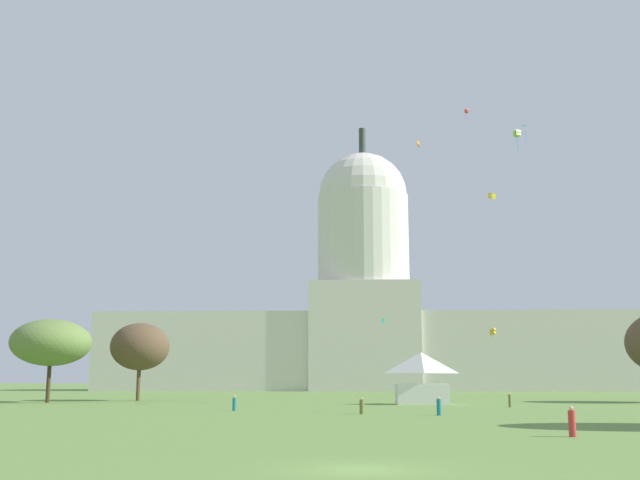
{
  "coord_description": "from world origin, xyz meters",
  "views": [
    {
      "loc": [
        -0.23,
        -28.33,
        3.26
      ],
      "look_at": [
        -5.24,
        85.32,
        23.89
      ],
      "focal_mm": 42.64,
      "sensor_mm": 36.0,
      "label": 1
    }
  ],
  "objects_px": {
    "tree_west_far": "(51,343)",
    "person_teal_front_right": "(234,404)",
    "tree_west_mid": "(140,347)",
    "person_olive_back_right": "(510,400)",
    "kite_gold_low": "(493,332)",
    "kite_turquoise_low": "(383,321)",
    "kite_cyan_high": "(528,129)",
    "person_red_back_left": "(572,423)",
    "kite_orange_high": "(419,144)",
    "kite_red_high": "(467,111)",
    "kite_white_low": "(456,329)",
    "kite_lime_mid": "(517,134)",
    "person_olive_mid_right": "(362,407)",
    "capitol_building": "(364,315)",
    "person_teal_back_center": "(439,407)",
    "kite_yellow_mid": "(492,196)",
    "event_tent": "(421,377)"
  },
  "relations": [
    {
      "from": "tree_west_far",
      "to": "person_teal_front_right",
      "type": "height_order",
      "value": "tree_west_far"
    },
    {
      "from": "tree_west_mid",
      "to": "person_olive_back_right",
      "type": "distance_m",
      "value": 53.3
    },
    {
      "from": "person_teal_front_right",
      "to": "kite_gold_low",
      "type": "relative_size",
      "value": 0.58
    },
    {
      "from": "kite_turquoise_low",
      "to": "kite_gold_low",
      "type": "bearing_deg",
      "value": 152.65
    },
    {
      "from": "person_teal_front_right",
      "to": "kite_cyan_high",
      "type": "bearing_deg",
      "value": 172.17
    },
    {
      "from": "person_red_back_left",
      "to": "kite_orange_high",
      "type": "height_order",
      "value": "kite_orange_high"
    },
    {
      "from": "kite_red_high",
      "to": "kite_gold_low",
      "type": "bearing_deg",
      "value": 89.68
    },
    {
      "from": "person_olive_back_right",
      "to": "kite_cyan_high",
      "type": "height_order",
      "value": "kite_cyan_high"
    },
    {
      "from": "kite_orange_high",
      "to": "kite_white_low",
      "type": "distance_m",
      "value": 41.05
    },
    {
      "from": "person_red_back_left",
      "to": "kite_lime_mid",
      "type": "relative_size",
      "value": 0.68
    },
    {
      "from": "person_olive_back_right",
      "to": "kite_cyan_high",
      "type": "relative_size",
      "value": 0.67
    },
    {
      "from": "person_olive_mid_right",
      "to": "kite_lime_mid",
      "type": "relative_size",
      "value": 0.6
    },
    {
      "from": "tree_west_far",
      "to": "capitol_building",
      "type": "bearing_deg",
      "value": 66.14
    },
    {
      "from": "person_teal_back_center",
      "to": "kite_turquoise_low",
      "type": "relative_size",
      "value": 1.48
    },
    {
      "from": "capitol_building",
      "to": "kite_yellow_mid",
      "type": "height_order",
      "value": "capitol_building"
    },
    {
      "from": "tree_west_mid",
      "to": "kite_gold_low",
      "type": "height_order",
      "value": "kite_gold_low"
    },
    {
      "from": "capitol_building",
      "to": "tree_west_far",
      "type": "bearing_deg",
      "value": -113.86
    },
    {
      "from": "tree_west_mid",
      "to": "person_teal_back_center",
      "type": "relative_size",
      "value": 6.88
    },
    {
      "from": "person_olive_back_right",
      "to": "kite_red_high",
      "type": "bearing_deg",
      "value": -28.55
    },
    {
      "from": "kite_yellow_mid",
      "to": "kite_red_high",
      "type": "distance_m",
      "value": 64.96
    },
    {
      "from": "capitol_building",
      "to": "person_teal_front_right",
      "type": "xyz_separation_m",
      "value": [
        -14.65,
        -120.69,
        -18.57
      ]
    },
    {
      "from": "kite_yellow_mid",
      "to": "kite_red_high",
      "type": "xyz_separation_m",
      "value": [
        6.06,
        56.37,
        31.72
      ]
    },
    {
      "from": "person_teal_back_center",
      "to": "kite_lime_mid",
      "type": "xyz_separation_m",
      "value": [
        12.87,
        22.16,
        32.06
      ]
    },
    {
      "from": "event_tent",
      "to": "kite_cyan_high",
      "type": "height_order",
      "value": "kite_cyan_high"
    },
    {
      "from": "person_olive_mid_right",
      "to": "kite_yellow_mid",
      "type": "height_order",
      "value": "kite_yellow_mid"
    },
    {
      "from": "tree_west_mid",
      "to": "person_teal_back_center",
      "type": "xyz_separation_m",
      "value": [
        38.18,
        -40.6,
        -6.89
      ]
    },
    {
      "from": "tree_west_mid",
      "to": "person_olive_back_right",
      "type": "height_order",
      "value": "tree_west_mid"
    },
    {
      "from": "kite_white_low",
      "to": "person_teal_back_center",
      "type": "bearing_deg",
      "value": 178.82
    },
    {
      "from": "person_olive_mid_right",
      "to": "kite_red_high",
      "type": "distance_m",
      "value": 102.07
    },
    {
      "from": "tree_west_far",
      "to": "kite_turquoise_low",
      "type": "bearing_deg",
      "value": 52.67
    },
    {
      "from": "person_olive_mid_right",
      "to": "kite_yellow_mid",
      "type": "bearing_deg",
      "value": 53.47
    },
    {
      "from": "kite_orange_high",
      "to": "kite_yellow_mid",
      "type": "relative_size",
      "value": 1.32
    },
    {
      "from": "kite_white_low",
      "to": "kite_turquoise_low",
      "type": "bearing_deg",
      "value": 40.47
    },
    {
      "from": "kite_cyan_high",
      "to": "kite_turquoise_low",
      "type": "height_order",
      "value": "kite_cyan_high"
    },
    {
      "from": "kite_turquoise_low",
      "to": "person_olive_back_right",
      "type": "bearing_deg",
      "value": 104.62
    },
    {
      "from": "event_tent",
      "to": "person_teal_front_right",
      "type": "bearing_deg",
      "value": -137.87
    },
    {
      "from": "person_teal_front_right",
      "to": "kite_white_low",
      "type": "xyz_separation_m",
      "value": [
        30.78,
        65.03,
        11.44
      ]
    },
    {
      "from": "person_red_back_left",
      "to": "kite_red_high",
      "type": "distance_m",
      "value": 122.33
    },
    {
      "from": "tree_west_mid",
      "to": "person_red_back_left",
      "type": "relative_size",
      "value": 6.55
    },
    {
      "from": "kite_turquoise_low",
      "to": "person_red_back_left",
      "type": "bearing_deg",
      "value": 99.1
    },
    {
      "from": "person_teal_back_center",
      "to": "person_red_back_left",
      "type": "height_order",
      "value": "person_red_back_left"
    },
    {
      "from": "kite_yellow_mid",
      "to": "person_teal_front_right",
      "type": "bearing_deg",
      "value": 178.28
    },
    {
      "from": "kite_turquoise_low",
      "to": "kite_gold_low",
      "type": "relative_size",
      "value": 0.42
    },
    {
      "from": "kite_lime_mid",
      "to": "kite_cyan_high",
      "type": "xyz_separation_m",
      "value": [
        10.02,
        36.35,
        12.76
      ]
    },
    {
      "from": "person_olive_back_right",
      "to": "kite_turquoise_low",
      "type": "height_order",
      "value": "kite_turquoise_low"
    },
    {
      "from": "person_olive_back_right",
      "to": "kite_lime_mid",
      "type": "distance_m",
      "value": 32.38
    },
    {
      "from": "kite_orange_high",
      "to": "kite_red_high",
      "type": "xyz_separation_m",
      "value": [
        10.0,
        -1.41,
        6.57
      ]
    },
    {
      "from": "person_olive_back_right",
      "to": "kite_cyan_high",
      "type": "distance_m",
      "value": 61.43
    },
    {
      "from": "capitol_building",
      "to": "kite_lime_mid",
      "type": "bearing_deg",
      "value": -80.68
    },
    {
      "from": "person_teal_front_right",
      "to": "kite_white_low",
      "type": "relative_size",
      "value": 1.0
    }
  ]
}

